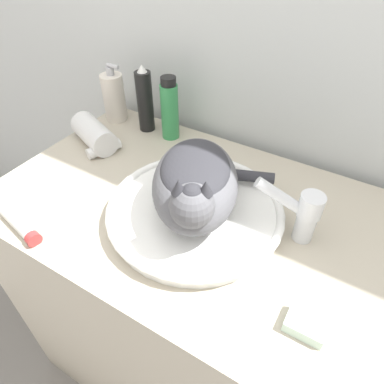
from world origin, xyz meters
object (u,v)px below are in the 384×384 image
at_px(cat, 196,181).
at_px(faucet, 302,212).
at_px(soap_bar, 306,324).
at_px(soap_pump_bottle, 114,97).
at_px(cream_tube, 20,225).
at_px(shampoo_bottle_tall, 170,109).
at_px(hair_dryer, 94,134).
at_px(hairspray_can_black, 145,101).

distance_m(cat, faucet, 0.24).
xyz_separation_m(faucet, soap_bar, (0.08, -0.20, -0.06)).
distance_m(cat, soap_pump_bottle, 0.55).
bearing_deg(soap_pump_bottle, faucet, -16.56).
bearing_deg(cream_tube, shampoo_bottle_tall, 81.72).
relative_size(cat, shampoo_bottle_tall, 1.82).
bearing_deg(hair_dryer, faucet, -162.53).
bearing_deg(hairspray_can_black, hair_dryer, -116.29).
bearing_deg(cream_tube, hairspray_can_black, 91.98).
bearing_deg(soap_bar, faucet, 112.24).
distance_m(cat, cream_tube, 0.41).
height_order(cat, soap_pump_bottle, cat).
relative_size(soap_pump_bottle, soap_bar, 2.73).
relative_size(cat, hair_dryer, 1.80).
xyz_separation_m(faucet, shampoo_bottle_tall, (-0.47, 0.21, 0.02)).
bearing_deg(hair_dryer, cat, -174.05).
bearing_deg(shampoo_bottle_tall, faucet, -23.52).
xyz_separation_m(hairspray_can_black, cream_tube, (0.02, -0.51, -0.08)).
bearing_deg(shampoo_bottle_tall, soap_bar, -36.28).
bearing_deg(soap_pump_bottle, hairspray_can_black, 0.00).
relative_size(hairspray_can_black, hair_dryer, 1.08).
relative_size(cat, cream_tube, 2.34).
xyz_separation_m(cat, cream_tube, (-0.33, -0.23, -0.10)).
distance_m(cat, hair_dryer, 0.45).
bearing_deg(cream_tube, cat, 35.18).
xyz_separation_m(hairspray_can_black, hair_dryer, (-0.08, -0.16, -0.06)).
distance_m(cream_tube, hair_dryer, 0.36).
xyz_separation_m(cat, faucet, (0.22, 0.07, -0.04)).
bearing_deg(faucet, hair_dryer, -20.56).
height_order(shampoo_bottle_tall, cream_tube, shampoo_bottle_tall).
distance_m(hair_dryer, soap_bar, 0.77).
xyz_separation_m(cat, shampoo_bottle_tall, (-0.25, 0.28, -0.02)).
bearing_deg(cream_tube, soap_pump_bottle, 105.93).
bearing_deg(soap_pump_bottle, hair_dryer, -72.52).
height_order(cat, faucet, cat).
bearing_deg(cream_tube, soap_bar, 9.07).
bearing_deg(shampoo_bottle_tall, hairspray_can_black, -180.00).
relative_size(hairspray_can_black, cream_tube, 1.41).
bearing_deg(cat, shampoo_bottle_tall, -164.96).
distance_m(soap_pump_bottle, hairspray_can_black, 0.13).
bearing_deg(cat, hairspray_can_black, -156.18).
relative_size(soap_pump_bottle, cream_tube, 1.27).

